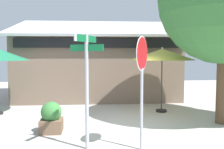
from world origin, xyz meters
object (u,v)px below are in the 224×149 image
at_px(stop_sign, 142,70).
at_px(patio_umbrella_mustard_center, 162,55).
at_px(sidewalk_planter, 51,118).
at_px(street_sign_post, 87,79).

bearing_deg(stop_sign, patio_umbrella_mustard_center, 68.19).
bearing_deg(patio_umbrella_mustard_center, stop_sign, -111.81).
bearing_deg(sidewalk_planter, street_sign_post, -52.93).
xyz_separation_m(stop_sign, sidewalk_planter, (-2.42, 1.59, -1.52)).
bearing_deg(stop_sign, sidewalk_planter, 146.74).
relative_size(street_sign_post, stop_sign, 1.01).
height_order(stop_sign, sidewalk_planter, stop_sign).
xyz_separation_m(street_sign_post, sidewalk_planter, (-1.09, 1.44, -1.31)).
distance_m(stop_sign, sidewalk_planter, 3.26).
xyz_separation_m(street_sign_post, patio_umbrella_mustard_center, (2.94, 3.89, 0.57)).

